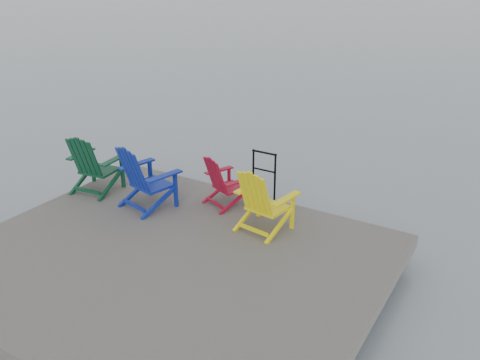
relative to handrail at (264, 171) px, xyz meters
The scene contains 7 objects.
ground 2.67m from the handrail, 95.83° to the right, with size 400.00×400.00×0.00m, color slate.
dock 2.56m from the handrail, 95.83° to the right, with size 6.00×5.00×1.40m.
handrail is the anchor object (origin of this frame).
chair_green 3.14m from the handrail, 154.53° to the right, with size 0.97×0.91×1.12m.
chair_blue 2.10m from the handrail, 139.18° to the right, with size 1.05×0.99×1.15m.
chair_red 0.76m from the handrail, 128.25° to the right, with size 0.89×0.85×0.92m.
chair_yellow 1.19m from the handrail, 62.39° to the right, with size 0.93×0.87×1.07m.
Camera 1 is at (4.21, -4.92, 4.43)m, focal length 38.00 mm.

